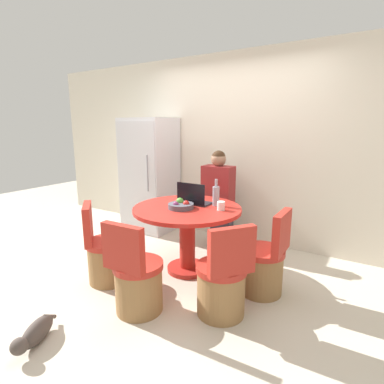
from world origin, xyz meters
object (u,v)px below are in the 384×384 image
(refrigerator, at_px, (150,175))
(chair_near_camera, at_px, (137,282))
(chair_right_side, at_px, (263,266))
(laptop, at_px, (194,199))
(chair_near_left_corner, at_px, (106,256))
(cat, at_px, (35,333))
(fruit_bowl, at_px, (181,205))
(dining_table, at_px, (187,223))
(bottle, at_px, (216,195))
(person_seated, at_px, (219,196))
(chair_near_right_corner, at_px, (222,285))

(refrigerator, distance_m, chair_near_camera, 2.31)
(chair_right_side, relative_size, laptop, 2.39)
(chair_right_side, distance_m, chair_near_left_corner, 1.61)
(chair_near_left_corner, bearing_deg, cat, 147.74)
(chair_near_left_corner, relative_size, fruit_bowl, 3.10)
(chair_right_side, distance_m, laptop, 1.04)
(chair_right_side, bearing_deg, laptop, -99.29)
(refrigerator, xyz_separation_m, chair_right_side, (2.17, -0.91, -0.59))
(refrigerator, distance_m, chair_right_side, 2.43)
(dining_table, bearing_deg, bottle, 42.19)
(chair_right_side, bearing_deg, chair_near_left_corner, -66.21)
(chair_near_camera, bearing_deg, refrigerator, -56.29)
(dining_table, bearing_deg, laptop, 92.64)
(chair_near_camera, relative_size, person_seated, 0.65)
(refrigerator, relative_size, chair_near_right_corner, 2.04)
(person_seated, xyz_separation_m, laptop, (0.01, -0.67, 0.09))
(chair_near_camera, distance_m, fruit_bowl, 0.95)
(dining_table, height_order, chair_near_camera, chair_near_camera)
(person_seated, bearing_deg, chair_right_side, 137.87)
(bottle, bearing_deg, laptop, -163.74)
(person_seated, distance_m, bottle, 0.67)
(chair_near_right_corner, bearing_deg, person_seated, -114.57)
(laptop, xyz_separation_m, cat, (-0.32, -1.75, -0.72))
(dining_table, xyz_separation_m, person_seated, (-0.02, 0.82, 0.15))
(dining_table, xyz_separation_m, cat, (-0.33, -1.61, -0.47))
(chair_right_side, xyz_separation_m, chair_near_camera, (-0.84, -0.88, 0.00))
(refrigerator, distance_m, dining_table, 1.61)
(fruit_bowl, bearing_deg, chair_near_left_corner, -134.69)
(chair_near_left_corner, bearing_deg, bottle, -91.47)
(refrigerator, xyz_separation_m, laptop, (1.28, -0.77, -0.06))
(dining_table, xyz_separation_m, laptop, (-0.01, 0.15, 0.24))
(refrigerator, distance_m, bottle, 1.68)
(chair_near_right_corner, height_order, cat, chair_near_right_corner)
(bottle, bearing_deg, refrigerator, 155.47)
(laptop, height_order, bottle, bottle)
(chair_near_right_corner, bearing_deg, laptop, -96.51)
(chair_right_side, height_order, chair_near_right_corner, same)
(bottle, bearing_deg, chair_near_camera, -100.07)
(refrigerator, distance_m, laptop, 1.50)
(chair_near_left_corner, height_order, fruit_bowl, fruit_bowl)
(cat, bearing_deg, person_seated, 148.37)
(chair_right_side, height_order, laptop, laptop)
(chair_right_side, relative_size, fruit_bowl, 3.10)
(bottle, height_order, cat, bottle)
(fruit_bowl, bearing_deg, person_seated, 89.31)
(chair_near_right_corner, relative_size, fruit_bowl, 3.10)
(laptop, height_order, fruit_bowl, laptop)
(dining_table, relative_size, chair_near_camera, 1.40)
(dining_table, bearing_deg, chair_near_camera, -87.11)
(chair_near_camera, bearing_deg, person_seated, -90.75)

